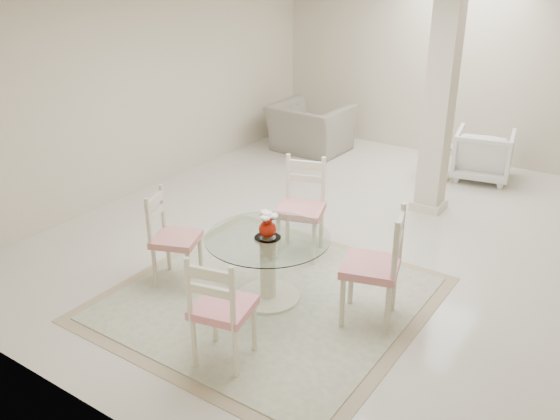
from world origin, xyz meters
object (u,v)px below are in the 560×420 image
Objects in this scene: column at (440,104)px; side_table at (435,163)px; dining_chair_east at (380,259)px; armchair_white at (483,155)px; dining_chair_south at (219,303)px; red_vase at (268,225)px; recliner_taupe at (310,128)px; dining_chair_west at (169,231)px; dining_table at (268,268)px; dining_chair_north at (302,200)px.

side_table is at bearing 107.58° from column.
dining_chair_east is 4.12m from armchair_white.
red_vase is at bearing -89.15° from dining_chair_south.
recliner_taupe is 2.36× the size of side_table.
dining_chair_south is 1.38× the size of armchair_white.
dining_chair_west is 1.33× the size of armchair_white.
armchair_white reaches higher than side_table.
dining_chair_north is at bearing 104.22° from dining_table.
dining_table is at bearing -94.63° from dining_chair_north.
dining_table is at bearing -97.48° from dining_chair_west.
column is at bearing 80.93° from dining_table.
side_table is at bearing 176.77° from dining_chair_east.
red_vase reaches higher than recliner_taupe.
column reaches higher than dining_table.
dining_chair_east is at bearing -76.82° from side_table.
dining_table is at bearing -92.37° from dining_chair_east.
dining_chair_south is (0.50, -1.99, -0.04)m from dining_chair_north.
dining_chair_west reaches higher than recliner_taupe.
column is at bearing 50.63° from dining_chair_north.
dining_chair_north is 3.04m from side_table.
dining_table is (-0.46, -2.91, -1.02)m from column.
recliner_taupe is at bearing 178.17° from side_table.
dining_chair_east reaches higher than dining_chair_north.
dining_chair_south reaches higher than red_vase.
dining_chair_east is (1.00, 0.25, -0.16)m from red_vase.
armchair_white is at bearing 32.25° from side_table.
armchair_white is (2.71, 0.29, -0.02)m from recliner_taupe.
column reaches higher than side_table.
dining_table is 4.54m from recliner_taupe.
dining_chair_north is at bearing -110.52° from column.
recliner_taupe is at bearing -157.99° from dining_chair_east.
dining_chair_north is at bearing 121.70° from recliner_taupe.
dining_table is 4.40m from armchair_white.
side_table is (0.12, 3.99, -0.55)m from red_vase.
dining_chair_east reaches higher than dining_chair_south.
dining_chair_north is 1.00× the size of recliner_taupe.
dining_chair_east is at bearing -97.66° from dining_chair_west.
red_vase is 0.21× the size of dining_chair_north.
dining_chair_east is 1.01× the size of recliner_taupe.
dining_chair_east reaches higher than dining_chair_west.
dining_chair_north is at bearing 104.26° from red_vase.
recliner_taupe is (-2.49, 1.15, -0.97)m from column.
dining_chair_south is at bearing -93.24° from column.
red_vase is 0.23× the size of dining_chair_south.
column is at bearing -46.51° from dining_chair_west.
column reaches higher than armchair_white.
armchair_white is 1.59× the size of side_table.
dining_chair_west reaches higher than armchair_white.
dining_chair_north is 2.05m from dining_chair_south.
dining_chair_south reaches higher than side_table.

